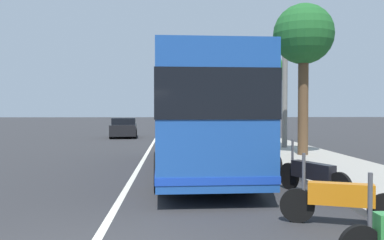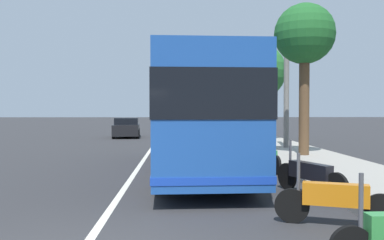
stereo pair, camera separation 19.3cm
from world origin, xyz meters
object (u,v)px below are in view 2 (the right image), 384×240
object	(u,v)px
motorcycle_far_end	(335,199)
motorcycle_angled	(310,175)
utility_pole	(286,84)
roadside_tree_far_block	(257,72)
car_behind_bus	(186,121)
motorcycle_nearest_curb	(267,157)
roadside_tree_mid_block	(305,37)
coach_bus	(194,112)
car_oncoming	(126,128)

from	to	relation	value
motorcycle_far_end	motorcycle_angled	size ratio (longest dim) A/B	0.89
motorcycle_angled	utility_pole	xyz separation A→B (m)	(10.92, -2.37, 2.82)
roadside_tree_far_block	motorcycle_angled	bearing A→B (deg)	173.10
motorcycle_far_end	car_behind_bus	size ratio (longest dim) A/B	0.44
motorcycle_angled	motorcycle_nearest_curb	world-z (taller)	motorcycle_angled
roadside_tree_mid_block	utility_pole	bearing A→B (deg)	-2.67
motorcycle_far_end	utility_pole	distance (m)	14.02
coach_bus	roadside_tree_mid_block	bearing A→B (deg)	-56.13
motorcycle_far_end	car_behind_bus	xyz separation A→B (m)	(41.99, 1.74, 0.25)
car_oncoming	coach_bus	bearing A→B (deg)	10.30
motorcycle_far_end	motorcycle_angled	bearing A→B (deg)	-78.35
motorcycle_far_end	roadside_tree_mid_block	size ratio (longest dim) A/B	0.31
car_behind_bus	roadside_tree_far_block	distance (m)	23.44
car_behind_bus	roadside_tree_far_block	size ratio (longest dim) A/B	0.72
roadside_tree_far_block	utility_pole	distance (m)	5.92
motorcycle_angled	car_oncoming	distance (m)	21.97
coach_bus	car_behind_bus	world-z (taller)	coach_bus
motorcycle_nearest_curb	roadside_tree_far_block	size ratio (longest dim) A/B	0.33
car_behind_bus	car_oncoming	bearing A→B (deg)	163.47
motorcycle_far_end	car_oncoming	world-z (taller)	car_oncoming
coach_bus	roadside_tree_mid_block	size ratio (longest dim) A/B	1.71
roadside_tree_far_block	coach_bus	bearing A→B (deg)	160.03
roadside_tree_far_block	utility_pole	bearing A→B (deg)	-176.60
coach_bus	car_oncoming	distance (m)	17.36
car_behind_bus	utility_pole	xyz separation A→B (m)	(-28.55, -4.49, 2.59)
motorcycle_far_end	motorcycle_nearest_curb	world-z (taller)	motorcycle_far_end
coach_bus	utility_pole	xyz separation A→B (m)	(6.82, -4.93, 1.35)
roadside_tree_mid_block	motorcycle_angled	bearing A→B (deg)	163.65
roadside_tree_mid_block	roadside_tree_far_block	world-z (taller)	roadside_tree_mid_block
motorcycle_far_end	car_oncoming	bearing A→B (deg)	-54.13
roadside_tree_mid_block	roadside_tree_far_block	xyz separation A→B (m)	(9.19, 0.19, -0.59)
motorcycle_angled	utility_pole	distance (m)	11.52
car_behind_bus	roadside_tree_mid_block	size ratio (longest dim) A/B	0.70
car_oncoming	utility_pole	distance (m)	13.84
motorcycle_far_end	utility_pole	world-z (taller)	utility_pole
roadside_tree_far_block	roadside_tree_mid_block	bearing A→B (deg)	-178.84
motorcycle_nearest_curb	roadside_tree_mid_block	xyz separation A→B (m)	(3.55, -2.35, 4.62)
car_behind_bus	utility_pole	size ratio (longest dim) A/B	0.69
coach_bus	utility_pole	distance (m)	8.52
motorcycle_nearest_curb	car_oncoming	xyz separation A→B (m)	(16.89, 6.75, 0.22)
motorcycle_far_end	roadside_tree_far_block	distance (m)	19.80
motorcycle_nearest_curb	motorcycle_angled	bearing A→B (deg)	171.85
coach_bus	motorcycle_nearest_curb	bearing A→B (deg)	-94.86
motorcycle_far_end	roadside_tree_mid_block	distance (m)	11.35
roadside_tree_far_block	motorcycle_nearest_curb	bearing A→B (deg)	170.35
coach_bus	car_behind_bus	distance (m)	35.39
car_oncoming	utility_pole	xyz separation A→B (m)	(-9.94, -9.26, 2.63)
roadside_tree_mid_block	utility_pole	size ratio (longest dim) A/B	0.98
car_oncoming	roadside_tree_mid_block	distance (m)	16.73
motorcycle_angled	car_oncoming	size ratio (longest dim) A/B	0.56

